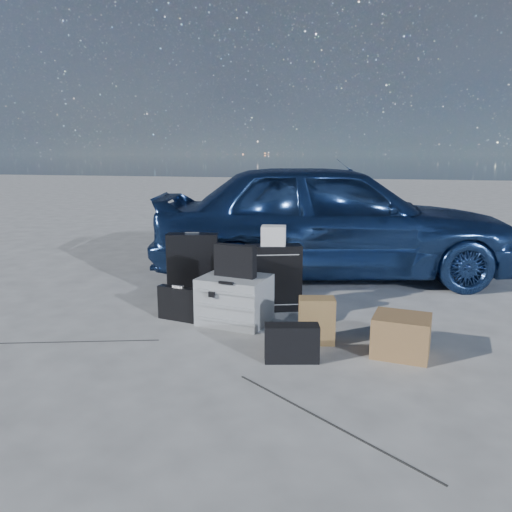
{
  "coord_description": "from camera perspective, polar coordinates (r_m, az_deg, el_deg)",
  "views": [
    {
      "loc": [
        1.2,
        -3.97,
        1.58
      ],
      "look_at": [
        -0.07,
        0.85,
        0.57
      ],
      "focal_mm": 35.0,
      "sensor_mm": 36.0,
      "label": 1
    }
  ],
  "objects": [
    {
      "name": "ground",
      "position": [
        4.44,
        -1.96,
        -9.36
      ],
      "size": [
        60.0,
        60.0,
        0.0
      ],
      "primitive_type": "plane",
      "color": "beige",
      "rests_on": "ground"
    },
    {
      "name": "car",
      "position": [
        6.49,
        8.51,
        4.16
      ],
      "size": [
        4.81,
        2.92,
        1.53
      ],
      "primitive_type": "imported",
      "rotation": [
        0.0,
        0.0,
        1.84
      ],
      "color": "navy",
      "rests_on": "ground"
    },
    {
      "name": "pelican_case",
      "position": [
        4.79,
        -2.43,
        -4.98
      ],
      "size": [
        0.68,
        0.58,
        0.45
      ],
      "primitive_type": "cube",
      "rotation": [
        0.0,
        0.0,
        -0.14
      ],
      "color": "#A6AAAC",
      "rests_on": "ground"
    },
    {
      "name": "laptop_bag",
      "position": [
        4.7,
        -2.4,
        -0.56
      ],
      "size": [
        0.42,
        0.17,
        0.3
      ],
      "primitive_type": "cube",
      "rotation": [
        0.0,
        0.0,
        -0.17
      ],
      "color": "black",
      "rests_on": "pelican_case"
    },
    {
      "name": "briefcase",
      "position": [
        4.91,
        -8.86,
        -5.4
      ],
      "size": [
        0.43,
        0.17,
        0.33
      ],
      "primitive_type": "cube",
      "rotation": [
        0.0,
        0.0,
        -0.18
      ],
      "color": "black",
      "rests_on": "ground"
    },
    {
      "name": "suitcase_left",
      "position": [
        5.6,
        -7.21,
        -1.14
      ],
      "size": [
        0.59,
        0.34,
        0.73
      ],
      "primitive_type": "cube",
      "rotation": [
        0.0,
        0.0,
        0.26
      ],
      "color": "black",
      "rests_on": "ground"
    },
    {
      "name": "suitcase_right",
      "position": [
        5.13,
        1.98,
        -2.51
      ],
      "size": [
        0.6,
        0.39,
        0.68
      ],
      "primitive_type": "cube",
      "rotation": [
        0.0,
        0.0,
        0.36
      ],
      "color": "black",
      "rests_on": "ground"
    },
    {
      "name": "white_carton",
      "position": [
        5.05,
        2.02,
        2.35
      ],
      "size": [
        0.27,
        0.23,
        0.2
      ],
      "primitive_type": "cube",
      "rotation": [
        0.0,
        0.0,
        0.17
      ],
      "color": "silver",
      "rests_on": "suitcase_right"
    },
    {
      "name": "duffel_bag",
      "position": [
        5.62,
        -0.56,
        -3.18
      ],
      "size": [
        0.67,
        0.42,
        0.31
      ],
      "primitive_type": "cube",
      "rotation": [
        0.0,
        0.0,
        -0.26
      ],
      "color": "black",
      "rests_on": "ground"
    },
    {
      "name": "flat_box_white",
      "position": [
        5.58,
        -0.36,
        -1.26
      ],
      "size": [
        0.44,
        0.35,
        0.07
      ],
      "primitive_type": "cube",
      "rotation": [
        0.0,
        0.0,
        -0.12
      ],
      "color": "silver",
      "rests_on": "duffel_bag"
    },
    {
      "name": "flat_box_black",
      "position": [
        5.56,
        -0.22,
        -0.59
      ],
      "size": [
        0.32,
        0.24,
        0.06
      ],
      "primitive_type": "cube",
      "rotation": [
        0.0,
        0.0,
        0.1
      ],
      "color": "black",
      "rests_on": "flat_box_white"
    },
    {
      "name": "kraft_bag",
      "position": [
        4.3,
        6.95,
        -7.33
      ],
      "size": [
        0.33,
        0.24,
        0.4
      ],
      "primitive_type": "cube",
      "rotation": [
        0.0,
        0.0,
        0.23
      ],
      "color": "#936440",
      "rests_on": "ground"
    },
    {
      "name": "cardboard_box",
      "position": [
        4.2,
        16.26,
        -8.72
      ],
      "size": [
        0.48,
        0.43,
        0.33
      ],
      "primitive_type": "cube",
      "rotation": [
        0.0,
        0.0,
        -0.13
      ],
      "color": "#9A6643",
      "rests_on": "ground"
    },
    {
      "name": "plastic_bag",
      "position": [
        4.59,
        15.7,
        -7.99
      ],
      "size": [
        0.38,
        0.35,
        0.17
      ],
      "primitive_type": "ellipsoid",
      "rotation": [
        0.0,
        0.0,
        -0.36
      ],
      "color": "silver",
      "rests_on": "ground"
    },
    {
      "name": "messenger_bag",
      "position": [
        3.94,
        4.1,
        -9.89
      ],
      "size": [
        0.45,
        0.26,
        0.29
      ],
      "primitive_type": "cube",
      "rotation": [
        0.0,
        0.0,
        0.26
      ],
      "color": "black",
      "rests_on": "ground"
    }
  ]
}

